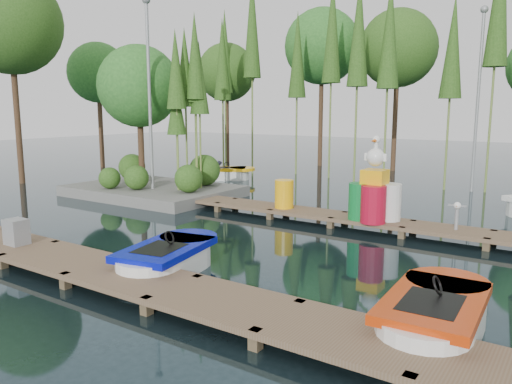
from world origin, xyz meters
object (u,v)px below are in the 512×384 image
Objects in this scene: boat_blue at (168,260)px; boat_yellow_far at (225,173)px; drum_cluster at (374,196)px; utility_cabinet at (16,232)px; boat_red at (434,317)px; yellow_barrel at (284,194)px; island at (150,113)px.

boat_yellow_far is at bearing 111.62° from boat_blue.
boat_blue is 1.28× the size of drum_cluster.
boat_red is at bearing 7.81° from utility_cabinet.
yellow_barrel is (6.69, -5.67, 0.45)m from boat_yellow_far.
boat_yellow_far is at bearing 106.96° from utility_cabinet.
boat_blue is 6.17m from drum_cluster.
drum_cluster is at bearing -3.14° from yellow_barrel.
island is 7.77× the size of yellow_barrel.
drum_cluster reaches higher than utility_cabinet.
boat_red is (12.54, -6.57, -2.90)m from island.
boat_yellow_far is 8.79m from yellow_barrel.
boat_yellow_far is 3.37× the size of yellow_barrel.
boat_blue is at bearing -111.07° from drum_cluster.
utility_cabinet is at bearing -173.79° from boat_blue.
utility_cabinet reaches higher than boat_blue.
drum_cluster is (5.78, 6.84, 0.39)m from utility_cabinet.
yellow_barrel is at bearing 176.86° from drum_cluster.
island reaches higher than boat_yellow_far.
island reaches higher than utility_cabinet.
boat_red is 8.38m from yellow_barrel.
island is at bearing 149.80° from boat_red.
drum_cluster reaches higher than yellow_barrel.
island is at bearing -100.54° from boat_yellow_far.
island reaches higher than boat_red.
yellow_barrel is 0.38× the size of drum_cluster.
yellow_barrel is at bearing 67.98° from utility_cabinet.
boat_blue is 13.74m from boat_yellow_far.
boat_blue is at bearing -42.68° from island.
boat_blue is 3.40× the size of yellow_barrel.
drum_cluster reaches higher than boat_blue.
yellow_barrel is at bearing 86.05° from boat_blue.
utility_cabinet is 0.25× the size of drum_cluster.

